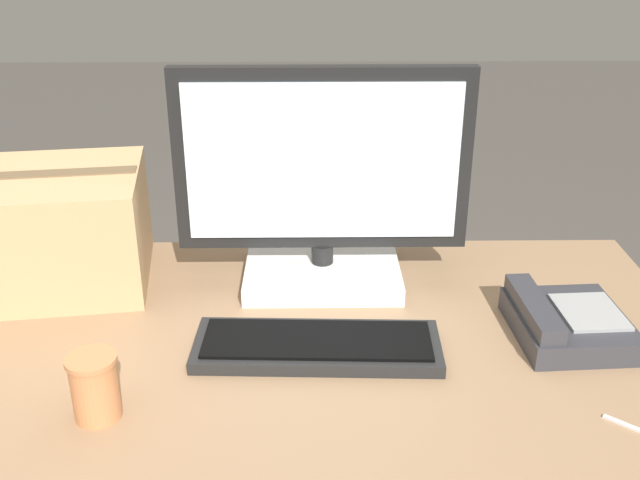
% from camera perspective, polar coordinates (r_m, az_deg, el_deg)
% --- Properties ---
extents(monitor, '(0.57, 0.25, 0.43)m').
position_cam_1_polar(monitor, '(1.46, 0.19, 3.47)').
color(monitor, white).
rests_on(monitor, office_desk).
extents(keyboard, '(0.43, 0.17, 0.03)m').
position_cam_1_polar(keyboard, '(1.30, -0.21, -8.07)').
color(keyboard, black).
rests_on(keyboard, office_desk).
extents(desk_phone, '(0.20, 0.22, 0.07)m').
position_cam_1_polar(desk_phone, '(1.40, 18.17, -5.96)').
color(desk_phone, '#2D2D33').
rests_on(desk_phone, office_desk).
extents(paper_cup_right, '(0.08, 0.08, 0.11)m').
position_cam_1_polar(paper_cup_right, '(1.18, -16.78, -10.65)').
color(paper_cup_right, '#BC7547').
rests_on(paper_cup_right, office_desk).
extents(cardboard_box, '(0.43, 0.36, 0.23)m').
position_cam_1_polar(cardboard_box, '(1.58, -20.37, 0.78)').
color(cardboard_box, tan).
rests_on(cardboard_box, office_desk).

